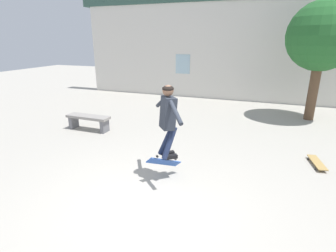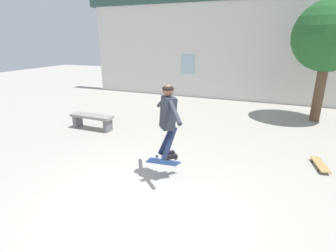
% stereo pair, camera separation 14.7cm
% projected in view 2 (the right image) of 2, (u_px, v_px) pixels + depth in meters
% --- Properties ---
extents(ground_plane, '(40.00, 40.00, 0.00)m').
position_uv_depth(ground_plane, '(147.00, 202.00, 4.58)').
color(ground_plane, '#A39E93').
extents(building_backdrop, '(14.90, 0.52, 5.73)m').
position_uv_depth(building_backdrop, '(234.00, 46.00, 11.69)').
color(building_backdrop, beige).
rests_on(building_backdrop, ground_plane).
extents(tree_right, '(2.26, 2.26, 3.94)m').
position_uv_depth(tree_right, '(329.00, 37.00, 8.31)').
color(tree_right, brown).
rests_on(tree_right, ground_plane).
extents(park_bench, '(1.41, 0.41, 0.47)m').
position_uv_depth(park_bench, '(92.00, 119.00, 8.21)').
color(park_bench, gray).
rests_on(park_bench, ground_plane).
extents(skater, '(0.95, 1.14, 1.45)m').
position_uv_depth(skater, '(168.00, 116.00, 5.00)').
color(skater, '#282D38').
extents(skateboard_flipping, '(0.55, 0.63, 0.44)m').
position_uv_depth(skateboard_flipping, '(164.00, 162.00, 5.29)').
color(skateboard_flipping, '#2D519E').
extents(skateboard_resting, '(0.33, 0.81, 0.08)m').
position_uv_depth(skateboard_resting, '(320.00, 164.00, 5.82)').
color(skateboard_resting, '#AD894C').
rests_on(skateboard_resting, ground_plane).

